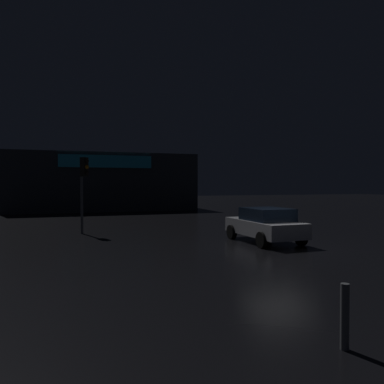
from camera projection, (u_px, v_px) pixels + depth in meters
ground_plane at (278, 247)px, 14.69m from camera, size 120.00×120.00×0.00m
store_building at (101, 182)px, 36.84m from camera, size 16.54×9.47×5.15m
traffic_signal_opposite at (84, 177)px, 18.57m from camera, size 0.42×0.42×3.71m
car_near at (265, 224)px, 15.91m from camera, size 2.06×3.93×1.43m
bollard_kerb_a at (345, 317)px, 5.61m from camera, size 0.13×0.13×0.97m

